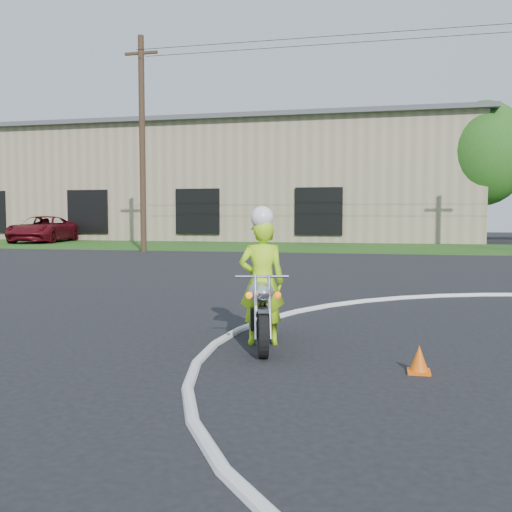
# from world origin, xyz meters

# --- Properties ---
(grass_strip) EXTENTS (120.00, 10.00, 0.02)m
(grass_strip) POSITION_xyz_m (0.00, 27.00, 0.01)
(grass_strip) COLOR #1E4714
(grass_strip) RESTS_ON ground
(primary_motorcycle) EXTENTS (0.73, 1.82, 0.98)m
(primary_motorcycle) POSITION_xyz_m (-5.41, 3.12, 0.48)
(primary_motorcycle) COLOR black
(primary_motorcycle) RESTS_ON ground
(rider_primary_grp) EXTENTS (0.68, 0.54, 1.82)m
(rider_primary_grp) POSITION_xyz_m (-5.42, 3.25, 0.88)
(rider_primary_grp) COLOR #A9EB18
(rider_primary_grp) RESTS_ON ground
(pickup_grp) EXTENTS (3.92, 6.53, 1.70)m
(pickup_grp) POSITION_xyz_m (-25.41, 28.68, 0.85)
(pickup_grp) COLOR #580A14
(pickup_grp) RESTS_ON ground
(warehouse) EXTENTS (41.00, 17.00, 8.30)m
(warehouse) POSITION_xyz_m (-18.00, 39.99, 4.16)
(warehouse) COLOR tan
(warehouse) RESTS_ON ground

